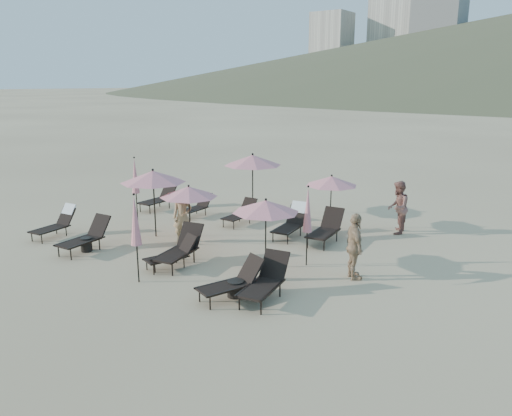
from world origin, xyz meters
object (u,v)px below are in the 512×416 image
Objects in this scene: umbrella_open_3 at (253,160)px; side_table_1 at (236,289)px; lounger_4 at (265,280)px; umbrella_open_0 at (153,177)px; lounger_5 at (233,281)px; umbrella_closed_2 at (135,176)px; lounger_3 at (173,254)px; lounger_6 at (159,198)px; lounger_1 at (86,236)px; umbrella_open_2 at (266,206)px; beachgoer_a at (183,217)px; lounger_10 at (326,228)px; beachgoer_b at (398,207)px; umbrella_closed_0 at (135,221)px; side_table_0 at (86,244)px; lounger_9 at (292,221)px; lounger_0 at (57,222)px; umbrella_open_1 at (189,192)px; umbrella_closed_1 at (308,210)px; beachgoer_c at (355,246)px; lounger_7 at (197,206)px; lounger_2 at (180,248)px; umbrella_open_4 at (331,181)px; lounger_8 at (241,213)px.

umbrella_open_3 is 5.86× the size of side_table_1.
lounger_4 is 6.51m from umbrella_open_0.
umbrella_closed_2 is (-7.54, 3.46, 1.26)m from lounger_5.
lounger_3 is 0.90× the size of lounger_5.
lounger_4 is 1.03× the size of lounger_6.
lounger_1 is 5.94m from umbrella_open_2.
lounger_5 is 8.36m from umbrella_open_3.
umbrella_open_3 is at bearing 46.48° from beachgoer_a.
beachgoer_b is (1.49, 2.41, 0.44)m from lounger_10.
lounger_6 is 8.07m from umbrella_closed_0.
side_table_0 is 0.24× the size of beachgoer_b.
side_table_0 is (-4.34, -5.16, -0.30)m from lounger_9.
beachgoer_a is at bearing 21.05° from lounger_0.
beachgoer_a is at bearing 47.76° from lounger_1.
umbrella_open_3 is (-0.74, 4.41, 0.41)m from umbrella_open_1.
lounger_3 is 3.39m from lounger_4.
umbrella_open_0 is at bearing 175.36° from lounger_5.
umbrella_closed_0 is 4.75m from umbrella_closed_1.
side_table_1 is at bearing -23.04° from umbrella_open_0.
lounger_9 is at bearing 13.94° from beachgoer_c.
umbrella_closed_2 is at bearing -131.87° from lounger_7.
lounger_2 is at bearing -44.10° from beachgoer_b.
beachgoer_a reaches higher than lounger_0.
lounger_5 is 8.39m from umbrella_closed_2.
lounger_2 is 7.80m from beachgoer_b.
beachgoer_c is (1.17, 2.47, 0.43)m from lounger_4.
umbrella_open_0 is at bearing 177.74° from umbrella_open_2.
lounger_0 reaches higher than lounger_5.
umbrella_closed_0 is (-2.36, -5.94, 1.20)m from lounger_10.
umbrella_open_4 is 4.54× the size of side_table_0.
lounger_0 is 0.94× the size of lounger_6.
umbrella_open_0 is at bearing 70.04° from lounger_1.
beachgoer_a reaches higher than lounger_1.
lounger_1 is 3.07m from beachgoer_a.
umbrella_open_1 is at bearing -171.28° from umbrella_closed_1.
umbrella_open_3 reaches higher than umbrella_open_2.
lounger_8 is 6.28m from beachgoer_c.
umbrella_closed_1 is 4.76m from beachgoer_b.
side_table_1 is (2.71, -0.81, -0.29)m from lounger_2.
umbrella_open_2 is 3.56m from umbrella_closed_0.
lounger_10 is at bearing -12.54° from beachgoer_a.
beachgoer_c is at bearing 11.21° from lounger_2.
lounger_3 is at bearing 165.96° from lounger_4.
umbrella_open_0 is 1.27× the size of beachgoer_b.
umbrella_closed_2 is at bearing 176.99° from umbrella_closed_1.
side_table_0 is at bearing 68.01° from beachgoer_c.
lounger_8 is 4.26m from umbrella_closed_2.
lounger_4 is 0.79× the size of umbrella_open_0.
umbrella_open_1 is 1.15× the size of beachgoer_a.
lounger_2 reaches higher than side_table_1.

